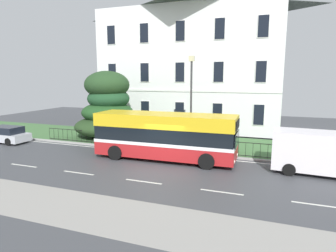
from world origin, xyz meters
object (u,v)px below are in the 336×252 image
white_panel_van (318,153)px  street_lamp_post (191,97)px  georgian_townhouse (195,61)px  single_decker_bus (165,136)px  evergreen_tree (108,109)px  litter_bin (220,144)px  parked_hatchback_00 (5,135)px

white_panel_van → street_lamp_post: 8.61m
georgian_townhouse → single_decker_bus: 15.05m
evergreen_tree → litter_bin: bearing=-12.4°
single_decker_bus → litter_bin: size_ratio=7.74×
white_panel_van → parked_hatchback_00: (-23.08, 0.01, -0.57)m
street_lamp_post → litter_bin: size_ratio=5.60×
georgian_townhouse → street_lamp_post: georgian_townhouse is taller
georgian_townhouse → litter_bin: georgian_townhouse is taller
evergreen_tree → parked_hatchback_00: size_ratio=1.39×
single_decker_bus → litter_bin: 4.12m
georgian_townhouse → single_decker_bus: bearing=-82.8°
georgian_townhouse → parked_hatchback_00: bearing=-132.1°
street_lamp_post → litter_bin: bearing=5.2°
evergreen_tree → litter_bin: evergreen_tree is taller
white_panel_van → evergreen_tree: bearing=167.5°
street_lamp_post → white_panel_van: bearing=-15.8°
street_lamp_post → evergreen_tree: bearing=163.4°
litter_bin → white_panel_van: bearing=-22.6°
white_panel_van → parked_hatchback_00: size_ratio=1.26×
evergreen_tree → single_decker_bus: size_ratio=0.64×
evergreen_tree → litter_bin: 10.70m
street_lamp_post → parked_hatchback_00: bearing=-171.7°
single_decker_bus → parked_hatchback_00: 14.20m
parked_hatchback_00 → litter_bin: 17.45m
litter_bin → street_lamp_post: bearing=-174.8°
parked_hatchback_00 → single_decker_bus: bearing=-179.8°
single_decker_bus → litter_bin: (3.11, 2.57, -0.86)m
parked_hatchback_00 → georgian_townhouse: bearing=-131.2°
single_decker_bus → street_lamp_post: street_lamp_post is taller
parked_hatchback_00 → white_panel_van: bearing=-179.2°
evergreen_tree → parked_hatchback_00: (-6.98, -4.67, -1.86)m
parked_hatchback_00 → street_lamp_post: 15.72m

